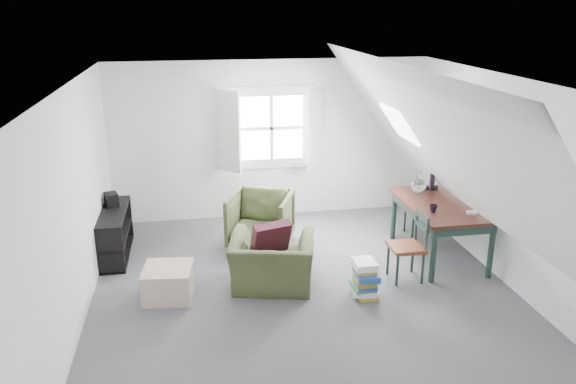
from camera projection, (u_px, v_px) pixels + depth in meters
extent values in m
plane|color=#4F4F54|center=(306.00, 295.00, 6.69)|extent=(5.50, 5.50, 0.00)
plane|color=white|center=(308.00, 83.00, 5.89)|extent=(5.50, 5.50, 0.00)
plane|color=white|center=(271.00, 140.00, 8.86)|extent=(5.00, 0.00, 5.00)
plane|color=white|center=(392.00, 328.00, 3.72)|extent=(5.00, 0.00, 5.00)
plane|color=white|center=(74.00, 209.00, 5.88)|extent=(0.00, 5.50, 5.50)
plane|color=white|center=(511.00, 184.00, 6.70)|extent=(0.00, 5.50, 5.50)
plane|color=white|center=(162.00, 157.00, 5.87)|extent=(3.19, 5.50, 4.48)
plane|color=white|center=(441.00, 144.00, 6.38)|extent=(3.19, 5.50, 4.48)
cube|color=white|center=(271.00, 128.00, 8.77)|extent=(1.30, 0.04, 1.30)
cube|color=white|center=(228.00, 132.00, 8.51)|extent=(0.35, 0.35, 1.25)
cube|color=white|center=(316.00, 128.00, 8.74)|extent=(0.35, 0.35, 1.25)
cube|color=white|center=(271.00, 128.00, 8.76)|extent=(1.00, 0.02, 1.00)
cube|color=white|center=(271.00, 128.00, 8.75)|extent=(1.08, 0.04, 0.05)
cube|color=white|center=(271.00, 128.00, 8.75)|extent=(0.05, 0.04, 1.08)
cube|color=white|center=(399.00, 124.00, 7.60)|extent=(0.35, 0.75, 0.47)
imported|color=#3A4425|center=(273.00, 286.00, 6.89)|extent=(1.16, 1.07, 0.64)
imported|color=#3A4425|center=(261.00, 245.00, 8.07)|extent=(1.09, 1.10, 0.78)
cube|color=#3D101E|center=(271.00, 240.00, 6.86)|extent=(0.52, 0.39, 0.49)
cube|color=#BBA391|center=(168.00, 282.00, 6.59)|extent=(0.62, 0.62, 0.37)
cube|color=black|center=(441.00, 205.00, 7.47)|extent=(0.93, 1.55, 0.04)
cube|color=#1D3129|center=(441.00, 210.00, 7.49)|extent=(0.83, 1.45, 0.12)
cylinder|color=#1D3129|center=(433.00, 255.00, 6.88)|extent=(0.07, 0.07, 0.73)
cylinder|color=#1D3129|center=(491.00, 251.00, 7.01)|extent=(0.07, 0.07, 0.73)
cylinder|color=#1D3129|center=(394.00, 215.00, 8.17)|extent=(0.07, 0.07, 0.73)
cylinder|color=#1D3129|center=(443.00, 212.00, 8.30)|extent=(0.07, 0.07, 0.73)
sphere|color=silver|center=(418.00, 185.00, 7.82)|extent=(0.21, 0.21, 0.21)
cylinder|color=silver|center=(419.00, 176.00, 7.78)|extent=(0.07, 0.07, 0.11)
cylinder|color=black|center=(432.00, 182.00, 7.95)|extent=(0.07, 0.07, 0.23)
cylinder|color=#3F2D1E|center=(433.00, 165.00, 7.87)|extent=(0.03, 0.05, 0.42)
cylinder|color=#3F2D1E|center=(434.00, 164.00, 7.88)|extent=(0.04, 0.06, 0.42)
cylinder|color=#3F2D1E|center=(433.00, 165.00, 7.86)|extent=(0.05, 0.07, 0.42)
imported|color=black|center=(433.00, 212.00, 7.14)|extent=(0.11, 0.11, 0.10)
cube|color=white|center=(472.00, 213.00, 7.07)|extent=(0.13, 0.10, 0.04)
cube|color=#622B15|center=(420.00, 209.00, 8.30)|extent=(0.39, 0.39, 0.05)
cylinder|color=#1D3129|center=(424.00, 218.00, 8.54)|extent=(0.03, 0.03, 0.40)
cylinder|color=#1D3129|center=(433.00, 225.00, 8.25)|extent=(0.03, 0.03, 0.40)
cylinder|color=#1D3129|center=(405.00, 219.00, 8.49)|extent=(0.03, 0.03, 0.40)
cylinder|color=#1D3129|center=(413.00, 227.00, 8.20)|extent=(0.03, 0.03, 0.40)
cylinder|color=#1D3129|center=(436.00, 199.00, 8.10)|extent=(0.03, 0.03, 0.41)
cylinder|color=#1D3129|center=(415.00, 200.00, 8.05)|extent=(0.03, 0.03, 0.41)
cube|color=#1D3129|center=(426.00, 189.00, 8.02)|extent=(0.31, 0.03, 0.07)
cube|color=#1D3129|center=(426.00, 197.00, 8.06)|extent=(0.31, 0.03, 0.06)
cube|color=#622B15|center=(406.00, 247.00, 6.94)|extent=(0.41, 0.41, 0.05)
cylinder|color=#1D3129|center=(388.00, 259.00, 7.14)|extent=(0.03, 0.03, 0.42)
cylinder|color=#1D3129|center=(412.00, 257.00, 7.19)|extent=(0.03, 0.03, 0.42)
cylinder|color=#1D3129|center=(397.00, 271.00, 6.83)|extent=(0.03, 0.03, 0.42)
cylinder|color=#1D3129|center=(423.00, 268.00, 6.89)|extent=(0.03, 0.03, 0.42)
cylinder|color=#1D3129|center=(416.00, 225.00, 7.06)|extent=(0.03, 0.03, 0.44)
cylinder|color=#1D3129|center=(427.00, 235.00, 6.75)|extent=(0.03, 0.03, 0.44)
cube|color=#1D3129|center=(423.00, 217.00, 6.85)|extent=(0.03, 0.33, 0.08)
cube|color=#1D3129|center=(422.00, 227.00, 6.89)|extent=(0.03, 0.33, 0.06)
cube|color=black|center=(114.00, 254.00, 7.75)|extent=(0.42, 1.26, 0.03)
cube|color=black|center=(112.00, 234.00, 7.66)|extent=(0.42, 1.26, 0.03)
cube|color=black|center=(110.00, 212.00, 7.56)|extent=(0.42, 1.26, 0.03)
cube|color=black|center=(106.00, 252.00, 7.08)|extent=(0.42, 0.03, 0.63)
cube|color=black|center=(117.00, 218.00, 8.23)|extent=(0.42, 0.03, 0.63)
cube|color=#264C99|center=(110.00, 257.00, 7.37)|extent=(0.19, 0.21, 0.23)
cube|color=red|center=(114.00, 243.00, 7.81)|extent=(0.19, 0.25, 0.23)
cube|color=white|center=(109.00, 231.00, 7.42)|extent=(0.19, 0.23, 0.21)
cube|color=black|center=(111.00, 200.00, 7.76)|extent=(0.23, 0.27, 0.18)
cube|color=#B29933|center=(366.00, 294.00, 6.66)|extent=(0.24, 0.31, 0.04)
cube|color=white|center=(363.00, 291.00, 6.66)|extent=(0.30, 0.34, 0.04)
cube|color=white|center=(367.00, 289.00, 6.64)|extent=(0.25, 0.33, 0.04)
cube|color=#337F4C|center=(362.00, 286.00, 6.62)|extent=(0.25, 0.31, 0.03)
cube|color=#264C99|center=(365.00, 285.00, 6.59)|extent=(0.27, 0.35, 0.03)
cube|color=#B29933|center=(365.00, 281.00, 6.61)|extent=(0.24, 0.31, 0.03)
cube|color=#B29933|center=(365.00, 278.00, 6.62)|extent=(0.27, 0.34, 0.04)
cube|color=#264C99|center=(368.00, 277.00, 6.57)|extent=(0.27, 0.35, 0.04)
cube|color=#264C99|center=(367.00, 274.00, 6.55)|extent=(0.28, 0.34, 0.04)
cube|color=#B29933|center=(365.00, 269.00, 6.59)|extent=(0.25, 0.32, 0.04)
cube|color=white|center=(364.00, 266.00, 6.56)|extent=(0.26, 0.29, 0.05)
cube|color=white|center=(364.00, 262.00, 6.56)|extent=(0.26, 0.31, 0.04)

